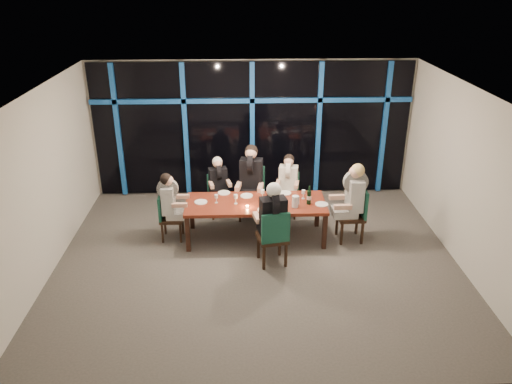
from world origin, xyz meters
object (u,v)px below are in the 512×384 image
at_px(wine_bottle, 309,197).
at_px(water_pitcher, 295,201).
at_px(chair_far_left, 218,193).
at_px(chair_far_right, 288,191).
at_px(chair_far_mid, 252,190).
at_px(diner_far_left, 218,178).
at_px(diner_near_mid, 273,211).
at_px(chair_near_mid, 274,235).
at_px(diner_end_right, 353,192).
at_px(chair_end_left, 167,214).
at_px(dining_table, 256,206).
at_px(diner_end_left, 170,197).
at_px(diner_far_right, 288,177).
at_px(chair_end_right, 356,212).
at_px(diner_far_mid, 251,172).

relative_size(wine_bottle, water_pitcher, 1.64).
relative_size(chair_far_left, chair_far_right, 0.96).
distance_m(chair_far_mid, diner_far_left, 0.72).
bearing_deg(diner_far_left, chair_far_left, 90.00).
bearing_deg(diner_far_left, diner_near_mid, -75.54).
bearing_deg(chair_near_mid, diner_end_right, -162.05).
bearing_deg(chair_near_mid, chair_end_left, -39.35).
xyz_separation_m(dining_table, wine_bottle, (0.98, -0.10, 0.21)).
xyz_separation_m(chair_far_left, diner_end_left, (-0.84, -1.01, 0.38)).
bearing_deg(chair_end_left, water_pitcher, -95.49).
height_order(diner_far_left, diner_far_right, diner_far_right).
height_order(chair_end_right, water_pitcher, chair_end_right).
bearing_deg(water_pitcher, diner_far_right, 75.41).
distance_m(chair_far_left, diner_end_left, 1.37).
height_order(diner_far_left, diner_end_right, diner_end_right).
bearing_deg(diner_far_left, dining_table, -66.83).
relative_size(chair_far_left, diner_end_right, 0.86).
bearing_deg(diner_end_right, water_pitcher, -86.87).
distance_m(dining_table, chair_far_left, 1.31).
distance_m(chair_far_left, chair_far_right, 1.45).
distance_m(chair_far_mid, chair_end_left, 1.84).
xyz_separation_m(chair_far_mid, diner_far_right, (0.74, 0.01, 0.27)).
distance_m(diner_far_mid, diner_end_right, 2.07).
xyz_separation_m(diner_far_right, water_pitcher, (0.02, -1.16, -0.01)).
bearing_deg(chair_far_mid, dining_table, -77.00).
height_order(chair_far_left, diner_near_mid, diner_near_mid).
distance_m(diner_far_left, diner_far_right, 1.42).
bearing_deg(dining_table, chair_far_mid, 92.91).
height_order(wine_bottle, water_pitcher, wine_bottle).
xyz_separation_m(chair_end_left, diner_near_mid, (1.91, -0.93, 0.49)).
xyz_separation_m(chair_near_mid, diner_far_left, (-1.00, 1.96, 0.25)).
bearing_deg(chair_far_mid, water_pitcher, -46.51).
bearing_deg(chair_far_mid, chair_end_left, -141.09).
relative_size(chair_far_mid, diner_far_mid, 1.03).
xyz_separation_m(dining_table, chair_far_right, (0.71, 1.02, -0.18)).
distance_m(dining_table, diner_far_mid, 0.91).
height_order(dining_table, chair_far_mid, chair_far_mid).
xyz_separation_m(dining_table, diner_near_mid, (0.25, -0.88, 0.32)).
bearing_deg(diner_far_mid, diner_far_left, 177.82).
bearing_deg(wine_bottle, chair_far_mid, 134.78).
bearing_deg(diner_end_left, diner_near_mid, -115.87).
distance_m(chair_end_left, diner_near_mid, 2.18).
height_order(chair_end_right, wine_bottle, wine_bottle).
height_order(chair_far_mid, diner_end_left, diner_end_left).
bearing_deg(chair_near_mid, dining_table, -85.96).
relative_size(chair_far_mid, diner_far_left, 1.26).
xyz_separation_m(diner_end_right, water_pitcher, (-1.06, -0.10, -0.14)).
distance_m(chair_end_right, diner_far_right, 1.60).
distance_m(chair_far_left, diner_end_right, 2.82).
bearing_deg(chair_near_mid, wine_bottle, -140.71).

